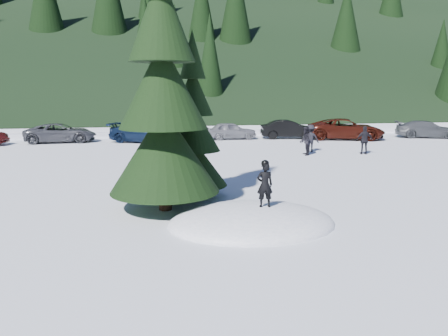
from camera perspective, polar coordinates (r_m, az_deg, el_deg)
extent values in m
plane|color=white|center=(11.73, 3.66, -7.27)|extent=(200.00, 200.00, 0.00)
ellipsoid|color=white|center=(11.73, 3.66, -7.27)|extent=(4.48, 3.52, 0.96)
cylinder|color=black|center=(12.98, -7.70, -2.42)|extent=(0.38, 0.38, 1.40)
cone|color=black|center=(12.79, -7.81, 2.36)|extent=(3.20, 3.20, 2.46)
cone|color=black|center=(12.67, -8.02, 10.72)|extent=(2.54, 2.54, 2.46)
cone|color=black|center=(12.82, -8.24, 19.06)|extent=(1.88, 1.88, 2.46)
cylinder|color=black|center=(14.46, -3.95, -1.85)|extent=(0.26, 0.26, 1.00)
cone|color=black|center=(14.33, -3.98, 0.72)|extent=(2.20, 2.20, 1.52)
cone|color=black|center=(14.19, -4.04, 5.31)|extent=(1.75, 1.75, 1.52)
cone|color=black|center=(14.14, -4.10, 9.96)|extent=(1.29, 1.29, 1.52)
cone|color=black|center=(14.18, -4.16, 14.61)|extent=(0.84, 0.84, 1.52)
imported|color=black|center=(11.44, 5.35, -2.21)|extent=(0.44, 0.30, 1.17)
imported|color=black|center=(23.94, 10.61, 3.50)|extent=(0.72, 0.86, 1.56)
imported|color=black|center=(25.11, 17.90, 3.47)|extent=(0.97, 0.59, 1.55)
imported|color=black|center=(25.29, 11.22, 3.82)|extent=(1.04, 0.65, 1.55)
imported|color=#44464B|center=(31.33, -20.57, 4.32)|extent=(4.70, 2.38, 1.27)
imported|color=#0E1B34|center=(29.84, -10.59, 4.57)|extent=(4.87, 3.46, 1.31)
imported|color=gray|center=(31.16, 0.92, 4.90)|extent=(3.60, 1.47, 1.22)
imported|color=black|center=(31.95, 8.48, 5.02)|extent=(4.22, 1.99, 1.34)
imported|color=#37100A|center=(32.24, 15.60, 4.93)|extent=(5.80, 3.90, 1.48)
imported|color=#45484C|center=(35.43, 24.92, 4.61)|extent=(4.63, 3.11, 1.25)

